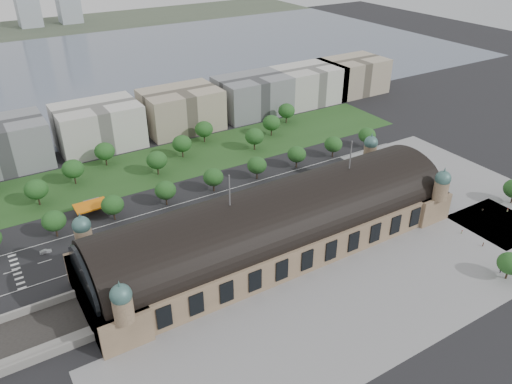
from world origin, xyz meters
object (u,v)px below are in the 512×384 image
petrol_station (92,205)px  traffic_car_6 (358,176)px  traffic_car_1 (46,251)px  bus_west (223,212)px  parked_car_5 (168,241)px  bus_east (308,185)px  parked_car_6 (164,249)px  parked_car_0 (121,263)px  traffic_car_5 (274,190)px  bus_mid (240,208)px  parked_car_1 (76,278)px  pedestrian_1 (483,244)px  traffic_car_2 (72,258)px  parked_car_2 (160,249)px  pedestrian_4 (500,272)px  pedestrian_5 (507,210)px  parked_car_3 (137,251)px  traffic_car_3 (170,219)px  pedestrian_2 (483,210)px  traffic_car_4 (271,190)px  pedestrian_0 (462,232)px  parked_car_4 (149,247)px

petrol_station → traffic_car_6: bearing=-17.4°
traffic_car_1 → bus_west: 72.89m
parked_car_5 → bus_east: bus_east is taller
traffic_car_6 → parked_car_6: size_ratio=1.03×
parked_car_0 → traffic_car_5: bearing=80.9°
parked_car_0 → bus_mid: size_ratio=0.37×
parked_car_1 → pedestrian_1: 155.99m
traffic_car_2 → traffic_car_6: 138.05m
traffic_car_2 → bus_west: bus_west is taller
parked_car_2 → parked_car_6: (1.07, -0.91, 0.07)m
parked_car_0 → pedestrian_4: size_ratio=2.56×
petrol_station → pedestrian_5: size_ratio=7.92×
parked_car_5 → pedestrian_1: pedestrian_1 is taller
traffic_car_5 → bus_east: 16.81m
bus_east → traffic_car_2: bearing=93.4°
traffic_car_2 → traffic_car_5: size_ratio=1.45×
parked_car_3 → bus_east: size_ratio=0.31×
traffic_car_3 → traffic_car_2: bearing=101.8°
parked_car_1 → pedestrian_2: pedestrian_2 is taller
pedestrian_2 → pedestrian_4: 44.74m
traffic_car_3 → pedestrian_5: bearing=-115.4°
petrol_station → traffic_car_4: petrol_station is taller
traffic_car_4 → parked_car_5: parked_car_5 is taller
traffic_car_5 → pedestrian_0: (46.22, -69.97, 0.18)m
parked_car_2 → parked_car_3: parked_car_2 is taller
traffic_car_6 → parked_car_1: (-139.54, -6.28, -0.08)m
parked_car_4 → parked_car_1: bearing=-117.7°
pedestrian_1 → pedestrian_4: bearing=-166.0°
traffic_car_1 → bus_mid: size_ratio=0.41×
parked_car_3 → bus_west: (41.89, 7.00, 0.92)m
pedestrian_1 → pedestrian_2: size_ratio=1.21×
traffic_car_6 → bus_east: size_ratio=0.44×
bus_west → pedestrian_0: (76.77, -64.52, -0.77)m
traffic_car_1 → pedestrian_5: bearing=-107.8°
traffic_car_2 → pedestrian_5: 184.40m
bus_east → parked_car_6: bearing=102.2°
pedestrian_4 → pedestrian_2: bearing=157.5°
petrol_station → pedestrian_0: bearing=-38.2°
bus_mid → traffic_car_5: bearing=-73.2°
parked_car_1 → bus_east: 112.88m
traffic_car_4 → parked_car_6: parked_car_6 is taller
parked_car_6 → pedestrian_2: pedestrian_2 is taller
traffic_car_5 → pedestrian_0: 83.86m
traffic_car_3 → pedestrian_4: bearing=-134.0°
traffic_car_4 → pedestrian_5: pedestrian_5 is taller
parked_car_1 → parked_car_5: size_ratio=1.08×
parked_car_1 → traffic_car_2: bearing=145.5°
parked_car_6 → pedestrian_2: 139.58m
parked_car_3 → pedestrian_0: (118.66, -57.52, 0.15)m
traffic_car_1 → traffic_car_3: bearing=-89.2°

